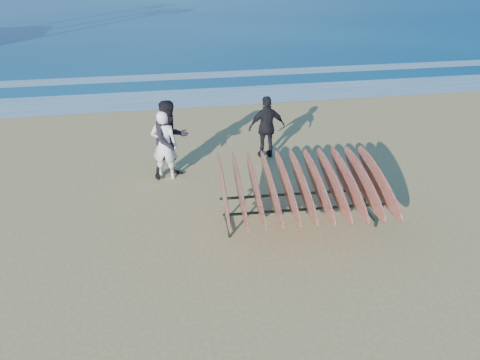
# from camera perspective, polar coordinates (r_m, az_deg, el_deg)

# --- Properties ---
(ground) EXTENTS (120.00, 120.00, 0.00)m
(ground) POSITION_cam_1_polar(r_m,az_deg,el_deg) (8.94, 0.99, -7.70)
(ground) COLOR tan
(ground) RESTS_ON ground
(foam_near) EXTENTS (160.00, 160.00, 0.00)m
(foam_near) POSITION_cam_1_polar(r_m,az_deg,el_deg) (18.04, -5.68, 9.96)
(foam_near) COLOR white
(foam_near) RESTS_ON ground
(foam_far) EXTENTS (160.00, 160.00, 0.00)m
(foam_far) POSITION_cam_1_polar(r_m,az_deg,el_deg) (21.41, -6.66, 12.48)
(foam_far) COLOR white
(foam_far) RESTS_ON ground
(surfboard_rack) EXTENTS (3.31, 2.68, 1.36)m
(surfboard_rack) POSITION_cam_1_polar(r_m,az_deg,el_deg) (9.22, 7.59, -0.67)
(surfboard_rack) COLOR black
(surfboard_rack) RESTS_ON ground
(person_white) EXTENTS (0.71, 0.57, 1.70)m
(person_white) POSITION_cam_1_polar(r_m,az_deg,el_deg) (11.27, -9.22, 4.26)
(person_white) COLOR white
(person_white) RESTS_ON ground
(person_dark_a) EXTENTS (1.14, 1.04, 1.91)m
(person_dark_a) POSITION_cam_1_polar(r_m,az_deg,el_deg) (11.27, -8.48, 4.88)
(person_dark_a) COLOR black
(person_dark_a) RESTS_ON ground
(person_dark_b) EXTENTS (0.99, 0.44, 1.66)m
(person_dark_b) POSITION_cam_1_polar(r_m,az_deg,el_deg) (12.35, 3.30, 6.43)
(person_dark_b) COLOR black
(person_dark_b) RESTS_ON ground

